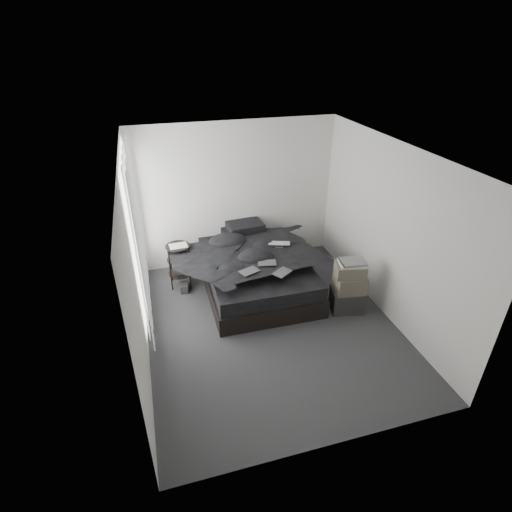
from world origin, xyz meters
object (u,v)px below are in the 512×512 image
object	(u,v)px
bed	(256,280)
side_stand	(180,266)
laptop	(279,241)
box_lower	(347,299)

from	to	relation	value
bed	side_stand	world-z (taller)	side_stand
bed	side_stand	xyz separation A→B (m)	(-1.23, 0.45, 0.22)
laptop	side_stand	bearing A→B (deg)	-175.01
bed	laptop	distance (m)	0.79
bed	box_lower	world-z (taller)	box_lower
bed	box_lower	distance (m)	1.55
bed	side_stand	distance (m)	1.33
laptop	side_stand	xyz separation A→B (m)	(-1.64, 0.40, -0.44)
bed	side_stand	size ratio (longest dim) A/B	2.97
bed	laptop	world-z (taller)	laptop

